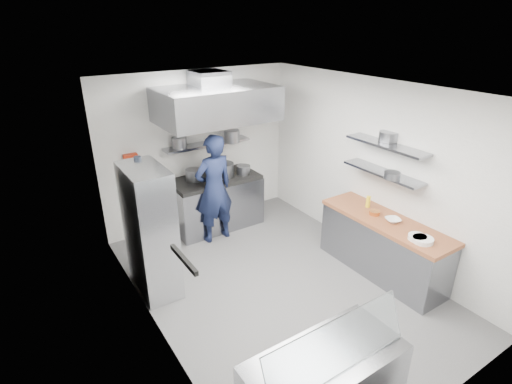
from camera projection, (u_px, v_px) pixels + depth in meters
floor at (278, 283)px, 5.87m from camera, size 5.00×5.00×0.00m
ceiling at (284, 90)px, 4.75m from camera, size 5.00×5.00×0.00m
wall_back at (199, 149)px, 7.23m from camera, size 3.60×2.80×0.02m
wall_front at (455, 298)px, 3.39m from camera, size 3.60×2.80×0.02m
wall_left at (149, 234)px, 4.41m from camera, size 2.80×5.00×0.02m
wall_right at (374, 171)px, 6.21m from camera, size 2.80×5.00×0.02m
gas_range at (216, 203)px, 7.35m from camera, size 1.60×0.80×0.90m
cooktop at (215, 179)px, 7.16m from camera, size 1.57×0.78×0.06m
stock_pot_left at (194, 175)px, 6.99m from camera, size 0.29×0.29×0.20m
stock_pot_mid at (224, 170)px, 7.17m from camera, size 0.37×0.37×0.24m
stock_pot_right at (244, 170)px, 7.28m from camera, size 0.25×0.25×0.16m
over_range_shelf at (207, 144)px, 7.10m from camera, size 1.60×0.30×0.04m
shelf_pot_a at (179, 142)px, 6.82m from camera, size 0.25×0.25×0.18m
shelf_pot_b at (232, 136)px, 7.09m from camera, size 0.27×0.27×0.22m
extractor_hood at (217, 104)px, 6.47m from camera, size 1.90×1.15×0.55m
hood_duct at (209, 78)px, 6.49m from camera, size 0.55×0.55×0.24m
red_firebox at (131, 162)px, 6.55m from camera, size 0.22×0.10×0.26m
chef at (214, 189)px, 6.70m from camera, size 0.72×0.50×1.89m
wire_rack at (150, 231)px, 5.42m from camera, size 0.50×0.90×1.85m
rack_bin_a at (151, 240)px, 5.46m from camera, size 0.16×0.20×0.18m
rack_bin_b at (133, 192)px, 5.71m from camera, size 0.12×0.16×0.14m
rack_jar at (138, 163)px, 5.35m from camera, size 0.10×0.10×0.18m
knife_strip at (184, 259)px, 3.67m from camera, size 0.04×0.55×0.05m
prep_counter_base at (382, 248)px, 5.98m from camera, size 0.62×2.00×0.84m
prep_counter_top at (386, 221)px, 5.80m from camera, size 0.65×2.04×0.06m
plate_stack_a at (423, 240)px, 5.20m from camera, size 0.27×0.27×0.06m
plate_stack_b at (417, 237)px, 5.26m from camera, size 0.24×0.24×0.06m
copper_pan at (375, 213)px, 5.92m from camera, size 0.16×0.16×0.06m
squeeze_bottle at (368, 202)px, 6.14m from camera, size 0.07×0.07×0.18m
mixing_bowl at (393, 220)px, 5.72m from camera, size 0.28×0.28×0.05m
wall_shelf_lower at (383, 173)px, 5.86m from camera, size 0.30×1.30×0.04m
wall_shelf_upper at (387, 145)px, 5.69m from camera, size 0.30×1.30×0.04m
shelf_pot_c at (392, 175)px, 5.56m from camera, size 0.22×0.22×0.10m
shelf_pot_d at (389, 136)px, 5.78m from camera, size 0.28×0.28×0.14m
display_glass at (338, 346)px, 3.34m from camera, size 1.47×0.19×0.42m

